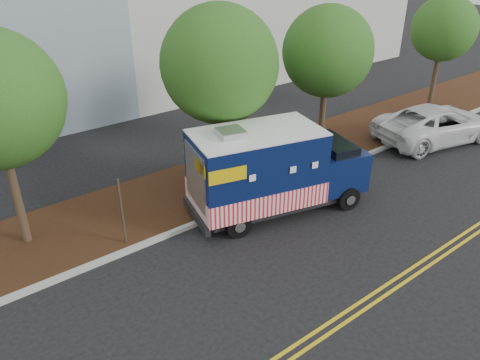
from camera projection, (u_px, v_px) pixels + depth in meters
ground at (253, 230)px, 15.58m from camera, size 120.00×120.00×0.00m
curb at (228, 210)px, 16.52m from camera, size 120.00×0.18×0.15m
mulch_strip at (195, 188)px, 17.99m from camera, size 120.00×4.00×0.15m
centerline_near at (358, 303)px, 12.47m from camera, size 120.00×0.10×0.01m
centerline_far at (366, 309)px, 12.30m from camera, size 120.00×0.10×0.01m
tree_b at (220, 65)px, 16.34m from camera, size 4.18×4.18×6.78m
tree_c at (328, 52)px, 19.02m from camera, size 3.72×3.72×6.35m
tree_d at (444, 29)px, 23.50m from camera, size 3.25×3.25×6.15m
sign_post at (122, 214)px, 14.21m from camera, size 0.06×0.06×2.40m
food_truck at (271, 173)px, 16.00m from camera, size 6.63×3.72×3.31m
white_car at (436, 124)px, 21.91m from camera, size 6.58×4.08×1.70m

